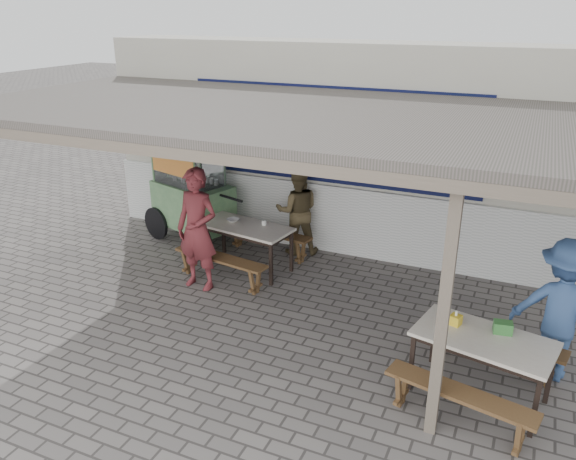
{
  "coord_description": "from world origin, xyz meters",
  "views": [
    {
      "loc": [
        2.88,
        -5.66,
        4.01
      ],
      "look_at": [
        -0.04,
        0.9,
        1.16
      ],
      "focal_mm": 35.0,
      "sensor_mm": 36.0,
      "label": 1
    }
  ],
  "objects_px": {
    "table_right": "(483,343)",
    "vendor_cart": "(191,192)",
    "patron_wall_side": "(297,211)",
    "donation_box": "(503,327)",
    "patron_right_table": "(562,310)",
    "table_left": "(245,230)",
    "bench_right_wall": "(497,343)",
    "patron_street_side": "(197,230)",
    "bench_right_street": "(459,400)",
    "condiment_jar": "(264,223)",
    "bench_left_wall": "(268,236)",
    "tissue_box": "(455,320)",
    "condiment_bowl": "(233,220)",
    "bench_left_street": "(220,263)"
  },
  "relations": [
    {
      "from": "bench_left_wall",
      "to": "vendor_cart",
      "type": "xyz_separation_m",
      "value": [
        -1.53,
        0.01,
        0.59
      ]
    },
    {
      "from": "patron_wall_side",
      "to": "patron_right_table",
      "type": "bearing_deg",
      "value": 128.62
    },
    {
      "from": "patron_street_side",
      "to": "condiment_bowl",
      "type": "xyz_separation_m",
      "value": [
        0.07,
        0.95,
        -0.16
      ]
    },
    {
      "from": "table_right",
      "to": "condiment_jar",
      "type": "relative_size",
      "value": 18.43
    },
    {
      "from": "bench_left_street",
      "to": "bench_right_wall",
      "type": "height_order",
      "value": "same"
    },
    {
      "from": "patron_street_side",
      "to": "bench_right_street",
      "type": "bearing_deg",
      "value": -18.38
    },
    {
      "from": "bench_right_street",
      "to": "condiment_bowl",
      "type": "xyz_separation_m",
      "value": [
        -4.02,
        2.58,
        0.43
      ]
    },
    {
      "from": "table_right",
      "to": "tissue_box",
      "type": "xyz_separation_m",
      "value": [
        -0.33,
        0.14,
        0.13
      ]
    },
    {
      "from": "table_right",
      "to": "vendor_cart",
      "type": "relative_size",
      "value": 0.7
    },
    {
      "from": "table_left",
      "to": "condiment_jar",
      "type": "relative_size",
      "value": 19.1
    },
    {
      "from": "bench_right_wall",
      "to": "patron_street_side",
      "type": "height_order",
      "value": "patron_street_side"
    },
    {
      "from": "vendor_cart",
      "to": "donation_box",
      "type": "distance_m",
      "value": 5.96
    },
    {
      "from": "table_left",
      "to": "bench_right_wall",
      "type": "xyz_separation_m",
      "value": [
        4.0,
        -1.25,
        -0.33
      ]
    },
    {
      "from": "bench_right_wall",
      "to": "patron_right_table",
      "type": "bearing_deg",
      "value": 25.13
    },
    {
      "from": "patron_right_table",
      "to": "donation_box",
      "type": "distance_m",
      "value": 0.83
    },
    {
      "from": "bench_right_wall",
      "to": "bench_right_street",
      "type": "bearing_deg",
      "value": -90.0
    },
    {
      "from": "patron_street_side",
      "to": "tissue_box",
      "type": "height_order",
      "value": "patron_street_side"
    },
    {
      "from": "bench_right_wall",
      "to": "vendor_cart",
      "type": "distance_m",
      "value": 5.79
    },
    {
      "from": "vendor_cart",
      "to": "condiment_bowl",
      "type": "xyz_separation_m",
      "value": [
        1.16,
        -0.57,
        -0.16
      ]
    },
    {
      "from": "patron_street_side",
      "to": "bench_left_street",
      "type": "bearing_deg",
      "value": 45.12
    },
    {
      "from": "table_right",
      "to": "bench_right_wall",
      "type": "height_order",
      "value": "table_right"
    },
    {
      "from": "table_right",
      "to": "bench_right_wall",
      "type": "bearing_deg",
      "value": 90.0
    },
    {
      "from": "bench_right_street",
      "to": "patron_street_side",
      "type": "distance_m",
      "value": 4.44
    },
    {
      "from": "patron_wall_side",
      "to": "donation_box",
      "type": "bearing_deg",
      "value": 118.25
    },
    {
      "from": "condiment_bowl",
      "to": "bench_right_wall",
      "type": "bearing_deg",
      "value": -17.38
    },
    {
      "from": "tissue_box",
      "to": "condiment_jar",
      "type": "bearing_deg",
      "value": 150.21
    },
    {
      "from": "condiment_jar",
      "to": "bench_left_street",
      "type": "bearing_deg",
      "value": -115.21
    },
    {
      "from": "condiment_jar",
      "to": "donation_box",
      "type": "bearing_deg",
      "value": -26.06
    },
    {
      "from": "vendor_cart",
      "to": "bench_right_street",
      "type": "bearing_deg",
      "value": -14.64
    },
    {
      "from": "bench_right_street",
      "to": "patron_street_side",
      "type": "relative_size",
      "value": 0.83
    },
    {
      "from": "bench_right_wall",
      "to": "patron_street_side",
      "type": "xyz_separation_m",
      "value": [
        -4.35,
        0.39,
        0.6
      ]
    },
    {
      "from": "bench_left_wall",
      "to": "patron_wall_side",
      "type": "distance_m",
      "value": 0.66
    },
    {
      "from": "condiment_jar",
      "to": "bench_right_wall",
      "type": "bearing_deg",
      "value": -20.46
    },
    {
      "from": "bench_left_wall",
      "to": "condiment_bowl",
      "type": "bearing_deg",
      "value": -114.94
    },
    {
      "from": "table_right",
      "to": "bench_right_street",
      "type": "height_order",
      "value": "table_right"
    },
    {
      "from": "tissue_box",
      "to": "bench_left_wall",
      "type": "bearing_deg",
      "value": 145.41
    },
    {
      "from": "vendor_cart",
      "to": "patron_right_table",
      "type": "height_order",
      "value": "vendor_cart"
    },
    {
      "from": "bench_right_street",
      "to": "patron_right_table",
      "type": "distance_m",
      "value": 1.72
    },
    {
      "from": "bench_right_wall",
      "to": "patron_street_side",
      "type": "relative_size",
      "value": 0.83
    },
    {
      "from": "patron_street_side",
      "to": "donation_box",
      "type": "relative_size",
      "value": 9.66
    },
    {
      "from": "table_right",
      "to": "donation_box",
      "type": "bearing_deg",
      "value": 58.19
    },
    {
      "from": "bench_right_wall",
      "to": "vendor_cart",
      "type": "height_order",
      "value": "vendor_cart"
    },
    {
      "from": "vendor_cart",
      "to": "patron_right_table",
      "type": "bearing_deg",
      "value": 0.47
    },
    {
      "from": "bench_left_wall",
      "to": "condiment_jar",
      "type": "relative_size",
      "value": 19.5
    },
    {
      "from": "bench_left_street",
      "to": "bench_left_wall",
      "type": "height_order",
      "value": "same"
    },
    {
      "from": "donation_box",
      "to": "condiment_bowl",
      "type": "distance_m",
      "value": 4.67
    },
    {
      "from": "bench_left_wall",
      "to": "table_right",
      "type": "relative_size",
      "value": 1.06
    },
    {
      "from": "tissue_box",
      "to": "condiment_jar",
      "type": "height_order",
      "value": "tissue_box"
    },
    {
      "from": "patron_right_table",
      "to": "donation_box",
      "type": "height_order",
      "value": "patron_right_table"
    },
    {
      "from": "table_right",
      "to": "patron_wall_side",
      "type": "bearing_deg",
      "value": 151.9
    }
  ]
}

